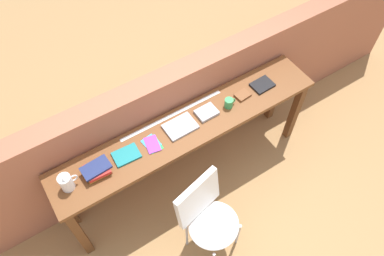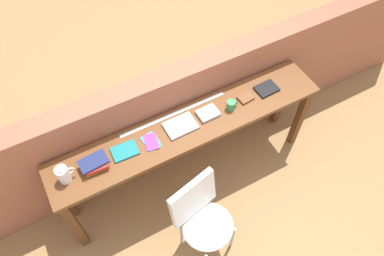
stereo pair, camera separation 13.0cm
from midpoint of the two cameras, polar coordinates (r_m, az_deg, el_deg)
The scene contains 14 objects.
ground_plane at distance 3.83m, azimuth 1.06°, elevation -10.45°, with size 40.00×40.00×0.00m, color #9E7547.
brick_wall_back at distance 3.60m, azimuth -4.39°, elevation 1.48°, with size 6.00×0.20×1.20m, color #9E5B42.
sideboard at distance 3.31m, azimuth -1.59°, elevation -1.04°, with size 2.50×0.44×0.88m.
chair_white_moulded at distance 3.18m, azimuth 1.27°, elevation -13.31°, with size 0.53×0.54×0.89m.
pitcher_white at distance 2.99m, azimuth -19.78°, elevation -7.84°, with size 0.14×0.10×0.18m.
book_stack_leftmost at distance 3.02m, azimuth -15.51°, elevation -6.17°, with size 0.23×0.17×0.08m.
magazine_cycling at distance 3.08m, azimuth -11.18°, elevation -4.10°, with size 0.21×0.15×0.02m, color #19757A.
pamphlet_pile_colourful at distance 3.11m, azimuth -7.28°, elevation -2.42°, with size 0.14×0.19×0.01m.
book_open_centre at distance 3.17m, azimuth -2.97°, elevation 0.19°, with size 0.27×0.19×0.02m, color #9E9EA3.
book_grey_hardcover at distance 3.26m, azimuth 1.09°, elevation 2.36°, with size 0.18×0.14×0.03m, color #9E9EA3.
mug at distance 3.29m, azimuth 4.53°, elevation 3.80°, with size 0.11×0.08×0.09m.
leather_journal_brown at distance 3.41m, azimuth 6.63°, elevation 4.97°, with size 0.13×0.10×0.02m, color brown.
book_repair_rightmost at distance 3.52m, azimuth 9.62°, elevation 6.47°, with size 0.20×0.15×0.02m, color black.
ruler_metal_back_edge at distance 3.26m, azimuth -4.18°, elevation 1.94°, with size 1.00×0.03×0.00m, color silver.
Camera 1 is at (-0.98, -1.29, 3.47)m, focal length 35.00 mm.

